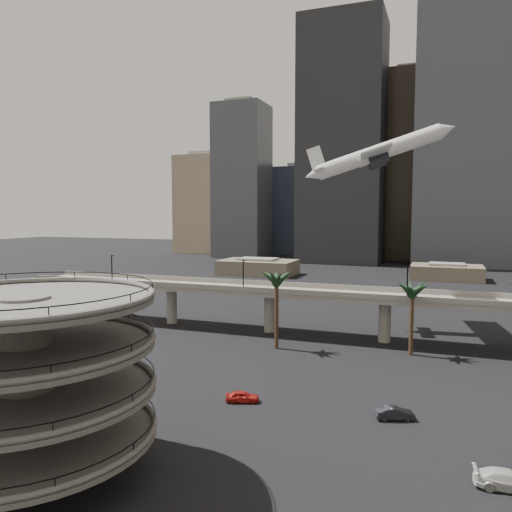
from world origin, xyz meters
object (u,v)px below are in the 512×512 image
at_px(airborne_jet, 377,154).
at_px(car_b, 395,413).
at_px(parking_ramp, 26,370).
at_px(car_a, 242,396).
at_px(car_c, 508,480).
at_px(overpass, 325,298).

distance_m(airborne_jet, car_b, 59.42).
xyz_separation_m(parking_ramp, car_a, (10.76, 23.12, -9.13)).
xyz_separation_m(parking_ramp, airborne_jet, (20.44, 71.94, 25.47)).
height_order(airborne_jet, car_c, airborne_jet).
xyz_separation_m(parking_ramp, overpass, (13.00, 59.00, -2.50)).
relative_size(parking_ramp, car_c, 4.04).
height_order(parking_ramp, car_c, parking_ramp).
relative_size(car_a, car_c, 0.75).
relative_size(overpass, airborne_jet, 4.28).
relative_size(parking_ramp, airborne_jet, 0.73).
distance_m(parking_ramp, car_b, 38.91).
distance_m(overpass, car_a, 36.55).
bearing_deg(parking_ramp, overpass, 77.57).
relative_size(parking_ramp, overpass, 0.17).
relative_size(airborne_jet, car_a, 7.37).
bearing_deg(overpass, car_b, -65.30).
height_order(parking_ramp, car_b, parking_ramp).
height_order(parking_ramp, overpass, parking_ramp).
height_order(airborne_jet, car_a, airborne_jet).
distance_m(airborne_jet, car_c, 70.88).
distance_m(car_a, car_b, 18.21).
bearing_deg(car_c, car_a, 65.57).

